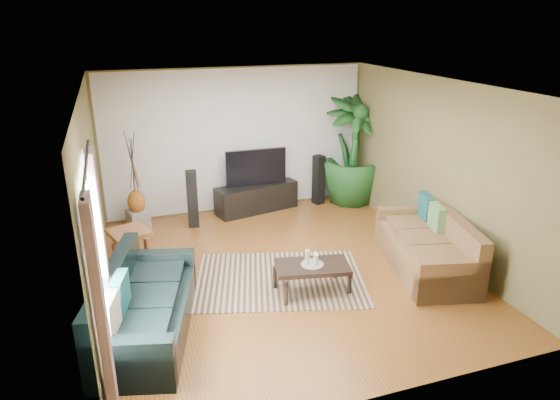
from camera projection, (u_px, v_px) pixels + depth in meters
name	position (u px, v px, depth m)	size (l,w,h in m)	color
floor	(284.00, 271.00, 7.37)	(5.50, 5.50, 0.00)	brown
ceiling	(285.00, 85.00, 6.44)	(5.50, 5.50, 0.00)	white
wall_back	(236.00, 141.00, 9.35)	(5.00, 5.00, 0.00)	brown
wall_front	(386.00, 276.00, 4.46)	(5.00, 5.00, 0.00)	brown
wall_left	(94.00, 205.00, 6.15)	(5.50, 5.50, 0.00)	brown
wall_right	(438.00, 168.00, 7.65)	(5.50, 5.50, 0.00)	brown
backwall_panel	(237.00, 141.00, 9.34)	(4.90, 4.90, 0.00)	white
window_pane	(93.00, 256.00, 4.72)	(1.80, 1.80, 0.00)	white
curtain_near	(102.00, 321.00, 4.15)	(0.08, 0.35, 2.20)	gray
curtain_far	(102.00, 247.00, 5.49)	(0.08, 0.35, 2.20)	gray
curtain_rod	(86.00, 164.00, 4.42)	(0.03, 0.03, 1.90)	black
sofa_left	(147.00, 302.00, 5.78)	(2.11, 0.90, 0.85)	black
sofa_right	(426.00, 242.00, 7.32)	(2.07, 0.93, 0.85)	brown
area_rug	(280.00, 279.00, 7.13)	(2.37, 1.68, 0.01)	tan
coffee_table	(312.00, 278.00, 6.76)	(0.99, 0.54, 0.40)	black
candle_tray	(312.00, 264.00, 6.69)	(0.31, 0.31, 0.01)	gray
candle_tall	(307.00, 257.00, 6.66)	(0.06, 0.06, 0.20)	beige
candle_mid	(316.00, 260.00, 6.64)	(0.06, 0.06, 0.15)	beige
candle_short	(315.00, 257.00, 6.74)	(0.06, 0.06, 0.13)	beige
tv_stand	(256.00, 198.00, 9.59)	(1.58, 0.48, 0.53)	black
television	(256.00, 167.00, 9.38)	(1.16, 0.06, 0.69)	black
speaker_left	(192.00, 199.00, 8.79)	(0.18, 0.20, 1.02)	black
speaker_right	(319.00, 180.00, 9.89)	(0.18, 0.20, 0.99)	black
potted_plant	(353.00, 150.00, 9.80)	(1.19, 1.19, 2.13)	#164419
plant_pot	(350.00, 194.00, 10.11)	(0.39, 0.39, 0.31)	black
pedestal	(138.00, 219.00, 8.82)	(0.34, 0.34, 0.34)	gray
vase	(137.00, 202.00, 8.71)	(0.31, 0.31, 0.43)	#99531B
side_table	(131.00, 248.00, 7.44)	(0.54, 0.54, 0.57)	brown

